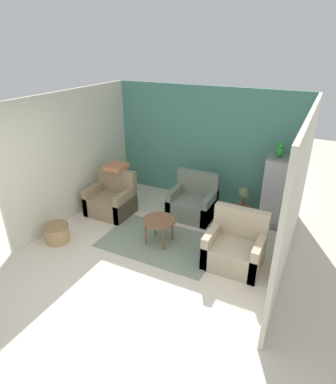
{
  "coord_description": "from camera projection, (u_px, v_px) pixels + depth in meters",
  "views": [
    {
      "loc": [
        2.31,
        -2.83,
        3.3
      ],
      "look_at": [
        0.0,
        1.76,
        0.87
      ],
      "focal_mm": 30.0,
      "sensor_mm": 36.0,
      "label": 1
    }
  ],
  "objects": [
    {
      "name": "birdcage",
      "position": [
        273.0,
        193.0,
        6.13
      ],
      "size": [
        0.53,
        0.53,
        1.38
      ],
      "color": "slate",
      "rests_on": "ground_plane"
    },
    {
      "name": "area_rug",
      "position": [
        159.0,
        242.0,
        5.78
      ],
      "size": [
        2.04,
        1.28,
        0.01
      ],
      "color": "gray",
      "rests_on": "ground_plane"
    },
    {
      "name": "potted_plant",
      "position": [
        243.0,
        203.0,
        6.5
      ],
      "size": [
        0.29,
        0.29,
        0.66
      ],
      "color": "brown",
      "rests_on": "ground_plane"
    },
    {
      "name": "wall_left",
      "position": [
        74.0,
        155.0,
        6.37
      ],
      "size": [
        0.06,
        3.52,
        2.49
      ],
      "color": "beige",
      "rests_on": "ground_plane"
    },
    {
      "name": "armchair_middle",
      "position": [
        193.0,
        203.0,
        6.55
      ],
      "size": [
        0.88,
        0.72,
        0.9
      ],
      "color": "slate",
      "rests_on": "ground_plane"
    },
    {
      "name": "throw_pillow",
      "position": [
        116.0,
        167.0,
        6.59
      ],
      "size": [
        0.4,
        0.4,
        0.1
      ],
      "color": "#B2704C",
      "rests_on": "armchair_left"
    },
    {
      "name": "ground_plane",
      "position": [
        113.0,
        293.0,
        4.63
      ],
      "size": [
        20.0,
        20.0,
        0.0
      ],
      "primitive_type": "plane",
      "color": "beige",
      "rests_on": "ground"
    },
    {
      "name": "wicker_basket",
      "position": [
        57.0,
        233.0,
        5.75
      ],
      "size": [
        0.44,
        0.44,
        0.33
      ],
      "color": "tan",
      "rests_on": "ground_plane"
    },
    {
      "name": "armchair_right",
      "position": [
        235.0,
        249.0,
        5.12
      ],
      "size": [
        0.88,
        0.72,
        0.9
      ],
      "color": "tan",
      "rests_on": "ground_plane"
    },
    {
      "name": "armchair_left",
      "position": [
        111.0,
        200.0,
        6.67
      ],
      "size": [
        0.88,
        0.72,
        0.9
      ],
      "color": "#8E7A5B",
      "rests_on": "ground_plane"
    },
    {
      "name": "parrot",
      "position": [
        280.0,
        150.0,
        5.77
      ],
      "size": [
        0.14,
        0.25,
        0.3
      ],
      "color": "#1E842D",
      "rests_on": "birdcage"
    },
    {
      "name": "coffee_table",
      "position": [
        159.0,
        222.0,
        5.6
      ],
      "size": [
        0.56,
        0.56,
        0.48
      ],
      "color": "brown",
      "rests_on": "ground_plane"
    },
    {
      "name": "wall_right",
      "position": [
        296.0,
        196.0,
        4.67
      ],
      "size": [
        0.06,
        3.52,
        2.49
      ],
      "color": "beige",
      "rests_on": "ground_plane"
    },
    {
      "name": "wall_back_accent",
      "position": [
        205.0,
        145.0,
        6.96
      ],
      "size": [
        4.25,
        0.06,
        2.49
      ],
      "color": "#4C897A",
      "rests_on": "ground_plane"
    }
  ]
}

